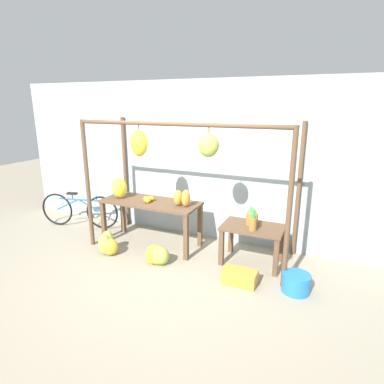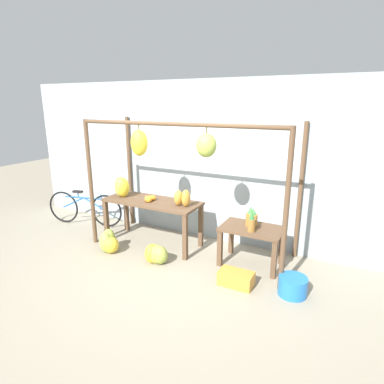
{
  "view_description": "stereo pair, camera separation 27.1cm",
  "coord_description": "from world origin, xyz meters",
  "px_view_note": "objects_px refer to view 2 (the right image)",
  "views": [
    {
      "loc": [
        2.09,
        -3.75,
        2.41
      ],
      "look_at": [
        0.09,
        0.72,
        1.04
      ],
      "focal_mm": 30.0,
      "sensor_mm": 36.0,
      "label": 1
    },
    {
      "loc": [
        2.33,
        -3.64,
        2.41
      ],
      "look_at": [
        0.09,
        0.72,
        1.04
      ],
      "focal_mm": 30.0,
      "sensor_mm": 36.0,
      "label": 2
    }
  ],
  "objects_px": {
    "banana_pile_on_table": "(122,187)",
    "parked_bicycle": "(85,208)",
    "blue_bucket": "(293,286)",
    "banana_pile_ground_left": "(109,242)",
    "fruit_crate_white": "(236,278)",
    "orange_pile": "(150,199)",
    "pineapple_cluster": "(252,219)",
    "banana_pile_ground_right": "(156,254)",
    "papaya_pile": "(182,198)"
  },
  "relations": [
    {
      "from": "banana_pile_on_table",
      "to": "parked_bicycle",
      "type": "xyz_separation_m",
      "value": [
        -1.15,
        0.18,
        -0.62
      ]
    },
    {
      "from": "banana_pile_on_table",
      "to": "blue_bucket",
      "type": "height_order",
      "value": "banana_pile_on_table"
    },
    {
      "from": "banana_pile_ground_left",
      "to": "fruit_crate_white",
      "type": "height_order",
      "value": "banana_pile_ground_left"
    },
    {
      "from": "fruit_crate_white",
      "to": "orange_pile",
      "type": "bearing_deg",
      "value": 162.34
    },
    {
      "from": "pineapple_cluster",
      "to": "parked_bicycle",
      "type": "xyz_separation_m",
      "value": [
        -3.5,
        0.09,
        -0.39
      ]
    },
    {
      "from": "banana_pile_on_table",
      "to": "pineapple_cluster",
      "type": "distance_m",
      "value": 2.36
    },
    {
      "from": "banana_pile_ground_right",
      "to": "parked_bicycle",
      "type": "bearing_deg",
      "value": 161.96
    },
    {
      "from": "parked_bicycle",
      "to": "papaya_pile",
      "type": "bearing_deg",
      "value": -3.77
    },
    {
      "from": "blue_bucket",
      "to": "banana_pile_ground_right",
      "type": "bearing_deg",
      "value": -177.63
    },
    {
      "from": "banana_pile_ground_right",
      "to": "blue_bucket",
      "type": "bearing_deg",
      "value": 2.37
    },
    {
      "from": "banana_pile_ground_left",
      "to": "parked_bicycle",
      "type": "xyz_separation_m",
      "value": [
        -1.27,
        0.75,
        0.18
      ]
    },
    {
      "from": "fruit_crate_white",
      "to": "blue_bucket",
      "type": "xyz_separation_m",
      "value": [
        0.73,
        0.11,
        0.03
      ]
    },
    {
      "from": "banana_pile_on_table",
      "to": "papaya_pile",
      "type": "xyz_separation_m",
      "value": [
        1.21,
        0.02,
        -0.04
      ]
    },
    {
      "from": "parked_bicycle",
      "to": "papaya_pile",
      "type": "relative_size",
      "value": 5.23
    },
    {
      "from": "banana_pile_on_table",
      "to": "parked_bicycle",
      "type": "distance_m",
      "value": 1.32
    },
    {
      "from": "banana_pile_on_table",
      "to": "fruit_crate_white",
      "type": "distance_m",
      "value": 2.59
    },
    {
      "from": "pineapple_cluster",
      "to": "papaya_pile",
      "type": "xyz_separation_m",
      "value": [
        -1.14,
        -0.07,
        0.19
      ]
    },
    {
      "from": "parked_bicycle",
      "to": "banana_pile_ground_left",
      "type": "bearing_deg",
      "value": -30.42
    },
    {
      "from": "pineapple_cluster",
      "to": "banana_pile_on_table",
      "type": "bearing_deg",
      "value": -177.77
    },
    {
      "from": "banana_pile_ground_right",
      "to": "parked_bicycle",
      "type": "relative_size",
      "value": 0.23
    },
    {
      "from": "banana_pile_ground_left",
      "to": "banana_pile_ground_right",
      "type": "xyz_separation_m",
      "value": [
        0.93,
        0.03,
        -0.02
      ]
    },
    {
      "from": "banana_pile_on_table",
      "to": "blue_bucket",
      "type": "relative_size",
      "value": 0.99
    },
    {
      "from": "banana_pile_ground_left",
      "to": "parked_bicycle",
      "type": "height_order",
      "value": "parked_bicycle"
    },
    {
      "from": "fruit_crate_white",
      "to": "parked_bicycle",
      "type": "relative_size",
      "value": 0.29
    },
    {
      "from": "banana_pile_on_table",
      "to": "orange_pile",
      "type": "bearing_deg",
      "value": -0.43
    },
    {
      "from": "banana_pile_ground_left",
      "to": "banana_pile_ground_right",
      "type": "relative_size",
      "value": 1.1
    },
    {
      "from": "banana_pile_on_table",
      "to": "pineapple_cluster",
      "type": "relative_size",
      "value": 1.06
    },
    {
      "from": "pineapple_cluster",
      "to": "banana_pile_ground_left",
      "type": "relative_size",
      "value": 0.83
    },
    {
      "from": "banana_pile_ground_left",
      "to": "pineapple_cluster",
      "type": "bearing_deg",
      "value": 16.58
    },
    {
      "from": "parked_bicycle",
      "to": "banana_pile_on_table",
      "type": "bearing_deg",
      "value": -8.8
    },
    {
      "from": "banana_pile_on_table",
      "to": "papaya_pile",
      "type": "relative_size",
      "value": 1.18
    },
    {
      "from": "orange_pile",
      "to": "blue_bucket",
      "type": "height_order",
      "value": "orange_pile"
    },
    {
      "from": "banana_pile_on_table",
      "to": "papaya_pile",
      "type": "bearing_deg",
      "value": 1.07
    },
    {
      "from": "blue_bucket",
      "to": "papaya_pile",
      "type": "distance_m",
      "value": 2.11
    },
    {
      "from": "banana_pile_on_table",
      "to": "fruit_crate_white",
      "type": "relative_size",
      "value": 0.79
    },
    {
      "from": "banana_pile_on_table",
      "to": "papaya_pile",
      "type": "distance_m",
      "value": 1.21
    },
    {
      "from": "parked_bicycle",
      "to": "banana_pile_ground_right",
      "type": "bearing_deg",
      "value": -18.04
    },
    {
      "from": "orange_pile",
      "to": "fruit_crate_white",
      "type": "distance_m",
      "value": 2.0
    },
    {
      "from": "pineapple_cluster",
      "to": "orange_pile",
      "type": "bearing_deg",
      "value": -176.87
    },
    {
      "from": "fruit_crate_white",
      "to": "pineapple_cluster",
      "type": "bearing_deg",
      "value": 91.47
    },
    {
      "from": "banana_pile_ground_left",
      "to": "parked_bicycle",
      "type": "distance_m",
      "value": 1.49
    },
    {
      "from": "blue_bucket",
      "to": "papaya_pile",
      "type": "height_order",
      "value": "papaya_pile"
    },
    {
      "from": "pineapple_cluster",
      "to": "banana_pile_ground_left",
      "type": "bearing_deg",
      "value": -163.42
    },
    {
      "from": "fruit_crate_white",
      "to": "blue_bucket",
      "type": "bearing_deg",
      "value": 8.89
    },
    {
      "from": "banana_pile_ground_left",
      "to": "blue_bucket",
      "type": "relative_size",
      "value": 1.12
    },
    {
      "from": "banana_pile_ground_left",
      "to": "blue_bucket",
      "type": "bearing_deg",
      "value": 2.22
    },
    {
      "from": "pineapple_cluster",
      "to": "blue_bucket",
      "type": "relative_size",
      "value": 0.93
    },
    {
      "from": "banana_pile_on_table",
      "to": "pineapple_cluster",
      "type": "bearing_deg",
      "value": 2.23
    },
    {
      "from": "banana_pile_on_table",
      "to": "pineapple_cluster",
      "type": "xyz_separation_m",
      "value": [
        2.35,
        0.09,
        -0.23
      ]
    },
    {
      "from": "papaya_pile",
      "to": "banana_pile_ground_right",
      "type": "bearing_deg",
      "value": -105.13
    }
  ]
}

